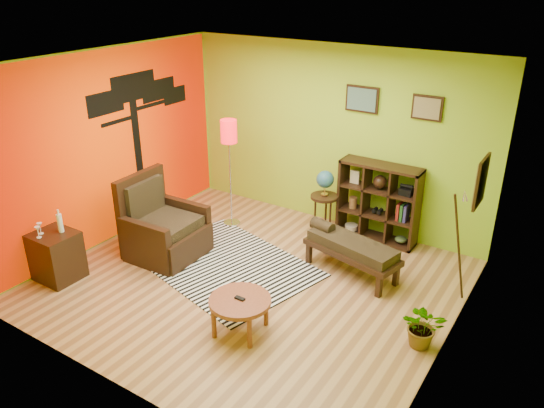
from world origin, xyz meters
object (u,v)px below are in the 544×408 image
Objects in this scene: armchair at (163,231)px; bench at (350,247)px; coffee_table at (240,304)px; side_cabinet at (57,256)px; globe_table at (325,187)px; cube_shelf at (379,203)px; potted_plant at (423,330)px; floor_lamp at (229,141)px.

armchair reaches higher than bench.
coffee_table is at bearing -23.41° from armchair.
coffee_table is at bearing -104.96° from bench.
bench is (3.18, 2.19, 0.06)m from side_cabinet.
armchair is 2.47m from globe_table.
globe_table is 0.85× the size of cube_shelf.
cube_shelf is (3.11, 3.31, 0.27)m from side_cabinet.
armchair reaches higher than potted_plant.
coffee_table is at bearing -98.23° from cube_shelf.
side_cabinet is 2.91m from floor_lamp.
globe_table is 0.73× the size of bench.
armchair reaches higher than globe_table.
floor_lamp is (0.96, 2.54, 1.06)m from side_cabinet.
coffee_table is at bearing -154.52° from potted_plant.
side_cabinet is 0.69× the size of bench.
floor_lamp is at bearing -160.31° from cube_shelf.
bench is at bearing -45.65° from globe_table.
floor_lamp reaches higher than cube_shelf.
potted_plant is at bearing -39.91° from globe_table.
cube_shelf reaches higher than bench.
cube_shelf is 0.86× the size of bench.
floor_lamp reaches higher than bench.
floor_lamp is 3.96m from potted_plant.
globe_table is at bearing 97.48° from coffee_table.
bench is at bearing 75.04° from coffee_table.
coffee_table is 0.68× the size of globe_table.
potted_plant is (1.32, -0.95, -0.19)m from bench.
armchair is 3.18m from cube_shelf.
coffee_table is 0.41× the size of floor_lamp.
globe_table reaches higher than potted_plant.
cube_shelf is at bearing 123.85° from potted_plant.
armchair is 2.65m from bench.
coffee_table is 2.01m from potted_plant.
potted_plant is at bearing -20.06° from floor_lamp.
armchair is 0.97× the size of cube_shelf.
floor_lamp is at bearing 69.35° from side_cabinet.
floor_lamp is 2.42m from cube_shelf.
potted_plant is (1.81, 0.86, -0.17)m from coffee_table.
coffee_table is 0.60× the size of armchair.
coffee_table is 2.72m from side_cabinet.
side_cabinet is 0.95× the size of globe_table.
globe_table is 2.00× the size of potted_plant.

